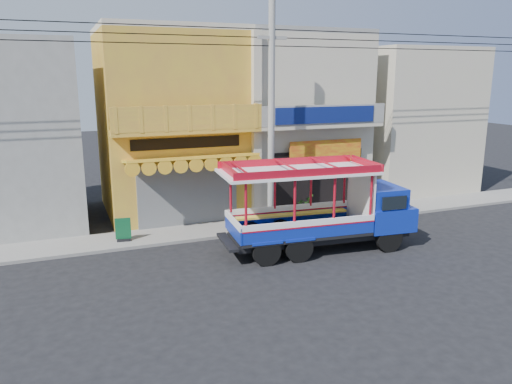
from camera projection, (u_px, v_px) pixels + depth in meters
ground at (332, 253)px, 17.92m from camera, size 90.00×90.00×0.00m
sidewalk at (285, 221)px, 21.52m from camera, size 30.00×2.00×0.12m
shophouse_left at (170, 123)px, 22.73m from camera, size 6.00×7.50×8.24m
shophouse_right at (289, 118)px, 24.90m from camera, size 6.00×6.75×8.24m
party_pilaster at (257, 129)px, 21.03m from camera, size 0.35×0.30×8.00m
filler_building_left at (0, 136)px, 20.32m from camera, size 6.00×6.00×7.60m
filler_building_right at (403, 120)px, 27.52m from camera, size 6.00×6.00×7.60m
utility_pole at (275, 106)px, 19.44m from camera, size 28.00×0.26×9.00m
songthaew_truck at (332, 207)px, 18.03m from camera, size 7.13×2.83×3.25m
green_sign at (123, 231)px, 18.75m from camera, size 0.58×0.34×0.89m
potted_plant_a at (305, 205)px, 22.20m from camera, size 1.02×1.06×0.90m
potted_plant_b at (374, 200)px, 22.83m from camera, size 0.75×0.72×1.07m
potted_plant_c at (375, 199)px, 23.35m from camera, size 0.71×0.71×0.93m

